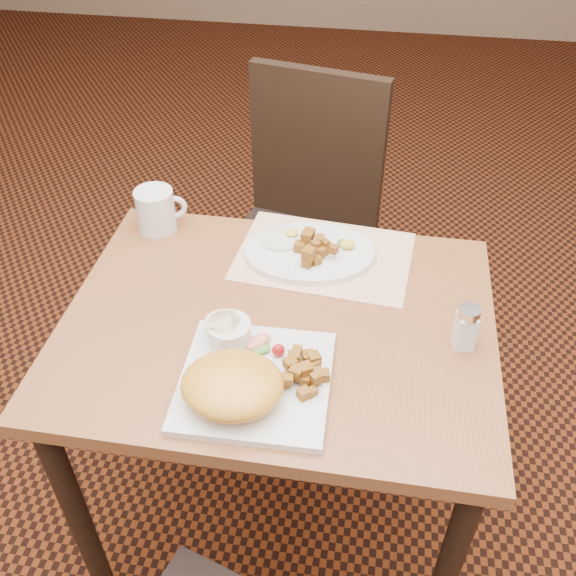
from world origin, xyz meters
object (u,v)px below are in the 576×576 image
at_px(salt_shaker, 466,327).
at_px(coffee_mug, 157,210).
at_px(table, 278,355).
at_px(chair_far, 303,218).
at_px(plate_oval, 310,253).
at_px(plate_square, 255,381).

distance_m(salt_shaker, coffee_mug, 0.78).
height_order(table, chair_far, chair_far).
distance_m(table, coffee_mug, 0.47).
height_order(chair_far, plate_oval, chair_far).
distance_m(chair_far, plate_square, 0.89).
height_order(salt_shaker, coffee_mug, coffee_mug).
distance_m(table, plate_oval, 0.26).
bearing_deg(table, plate_oval, 80.62).
bearing_deg(plate_square, table, 86.47).
relative_size(plate_square, salt_shaker, 2.80).
xyz_separation_m(table, plate_square, (-0.01, -0.18, 0.12)).
bearing_deg(plate_oval, plate_square, -96.78).
distance_m(table, chair_far, 0.69).
distance_m(plate_oval, coffee_mug, 0.39).
relative_size(plate_oval, coffee_mug, 2.52).
xyz_separation_m(chair_far, plate_oval, (0.08, -0.46, 0.22)).
relative_size(chair_far, plate_oval, 3.19).
bearing_deg(plate_square, plate_oval, 83.22).
bearing_deg(coffee_mug, table, -38.61).
bearing_deg(chair_far, coffee_mug, 64.67).
distance_m(plate_oval, salt_shaker, 0.42).
height_order(chair_far, plate_square, chair_far).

